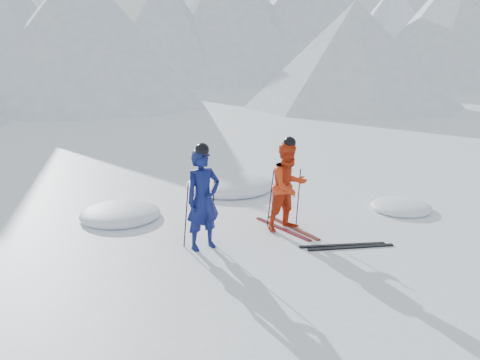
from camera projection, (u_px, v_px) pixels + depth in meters
name	position (u px, v px, depth m)	size (l,w,h in m)	color
ground	(333.00, 229.00, 10.75)	(160.00, 160.00, 0.00)	white
mountain_range	(197.00, 10.00, 43.19)	(106.15, 62.94, 15.53)	#B2BCD1
skier_blue	(203.00, 200.00, 9.49)	(0.70, 0.46, 1.93)	#0D1552
skier_red	(289.00, 186.00, 10.50)	(0.91, 0.71, 1.87)	red
pole_blue_left	(186.00, 215.00, 9.62)	(0.02, 0.02, 1.29)	black
pole_blue_right	(213.00, 211.00, 9.88)	(0.02, 0.02, 1.29)	black
pole_red_left	(270.00, 199.00, 10.72)	(0.02, 0.02, 1.24)	black
pole_red_right	(298.00, 197.00, 10.81)	(0.02, 0.02, 1.24)	black
ski_worn_left	(282.00, 229.00, 10.70)	(0.09, 1.70, 0.03)	black
ski_worn_right	(293.00, 228.00, 10.78)	(0.09, 1.70, 0.03)	black
ski_loose_a	(342.00, 245.00, 9.82)	(0.09, 1.70, 0.03)	black
ski_loose_b	(351.00, 247.00, 9.72)	(0.09, 1.70, 0.03)	black
snow_lumps	(237.00, 200.00, 12.76)	(8.98, 7.18, 0.52)	white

